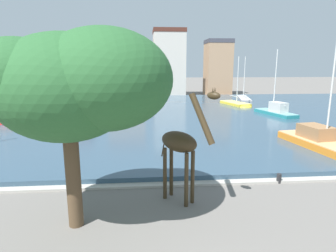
{
  "coord_description": "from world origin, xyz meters",
  "views": [
    {
      "loc": [
        -1.56,
        -4.76,
        5.94
      ],
      "look_at": [
        -0.04,
        12.98,
        2.2
      ],
      "focal_mm": 30.48,
      "sensor_mm": 36.0,
      "label": 1
    }
  ],
  "objects_px": {
    "giraffe_statue": "(182,145)",
    "sailboat_grey": "(243,99)",
    "mooring_bollard": "(279,178)",
    "shade_tree": "(74,84)",
    "sailboat_yellow": "(237,105)",
    "sailboat_green": "(44,99)",
    "sailboat_teal": "(273,112)",
    "sailboat_navy": "(63,104)",
    "sailboat_red": "(3,117)",
    "sailboat_orange": "(325,146)"
  },
  "relations": [
    {
      "from": "sailboat_navy",
      "to": "sailboat_orange",
      "type": "bearing_deg",
      "value": -46.63
    },
    {
      "from": "shade_tree",
      "to": "mooring_bollard",
      "type": "height_order",
      "value": "shade_tree"
    },
    {
      "from": "giraffe_statue",
      "to": "sailboat_navy",
      "type": "bearing_deg",
      "value": 113.18
    },
    {
      "from": "sailboat_orange",
      "to": "mooring_bollard",
      "type": "xyz_separation_m",
      "value": [
        -5.41,
        -4.48,
        -0.37
      ]
    },
    {
      "from": "sailboat_navy",
      "to": "sailboat_teal",
      "type": "bearing_deg",
      "value": -22.89
    },
    {
      "from": "sailboat_green",
      "to": "shade_tree",
      "type": "relative_size",
      "value": 0.89
    },
    {
      "from": "shade_tree",
      "to": "giraffe_statue",
      "type": "bearing_deg",
      "value": 23.09
    },
    {
      "from": "sailboat_teal",
      "to": "sailboat_green",
      "type": "bearing_deg",
      "value": 151.79
    },
    {
      "from": "sailboat_teal",
      "to": "mooring_bollard",
      "type": "bearing_deg",
      "value": -113.94
    },
    {
      "from": "mooring_bollard",
      "to": "sailboat_navy",
      "type": "bearing_deg",
      "value": 122.07
    },
    {
      "from": "sailboat_yellow",
      "to": "shade_tree",
      "type": "height_order",
      "value": "sailboat_yellow"
    },
    {
      "from": "sailboat_grey",
      "to": "sailboat_yellow",
      "type": "bearing_deg",
      "value": -114.76
    },
    {
      "from": "sailboat_teal",
      "to": "mooring_bollard",
      "type": "relative_size",
      "value": 15.67
    },
    {
      "from": "sailboat_teal",
      "to": "mooring_bollard",
      "type": "distance_m",
      "value": 20.54
    },
    {
      "from": "mooring_bollard",
      "to": "sailboat_orange",
      "type": "bearing_deg",
      "value": 39.63
    },
    {
      "from": "mooring_bollard",
      "to": "sailboat_yellow",
      "type": "bearing_deg",
      "value": 76.12
    },
    {
      "from": "sailboat_yellow",
      "to": "sailboat_red",
      "type": "height_order",
      "value": "sailboat_red"
    },
    {
      "from": "sailboat_yellow",
      "to": "shade_tree",
      "type": "xyz_separation_m",
      "value": [
        -15.96,
        -30.25,
        4.94
      ]
    },
    {
      "from": "sailboat_red",
      "to": "mooring_bollard",
      "type": "relative_size",
      "value": 16.35
    },
    {
      "from": "sailboat_yellow",
      "to": "sailboat_orange",
      "type": "relative_size",
      "value": 0.92
    },
    {
      "from": "sailboat_yellow",
      "to": "sailboat_navy",
      "type": "relative_size",
      "value": 0.76
    },
    {
      "from": "sailboat_teal",
      "to": "sailboat_navy",
      "type": "bearing_deg",
      "value": 157.11
    },
    {
      "from": "sailboat_navy",
      "to": "sailboat_green",
      "type": "relative_size",
      "value": 1.47
    },
    {
      "from": "giraffe_statue",
      "to": "sailboat_grey",
      "type": "height_order",
      "value": "sailboat_grey"
    },
    {
      "from": "giraffe_statue",
      "to": "sailboat_yellow",
      "type": "height_order",
      "value": "sailboat_yellow"
    },
    {
      "from": "sailboat_orange",
      "to": "shade_tree",
      "type": "height_order",
      "value": "sailboat_orange"
    },
    {
      "from": "sailboat_green",
      "to": "sailboat_teal",
      "type": "bearing_deg",
      "value": -28.21
    },
    {
      "from": "sailboat_red",
      "to": "sailboat_green",
      "type": "bearing_deg",
      "value": 94.55
    },
    {
      "from": "sailboat_green",
      "to": "sailboat_yellow",
      "type": "bearing_deg",
      "value": -16.44
    },
    {
      "from": "sailboat_navy",
      "to": "sailboat_teal",
      "type": "distance_m",
      "value": 29.67
    },
    {
      "from": "sailboat_yellow",
      "to": "sailboat_grey",
      "type": "relative_size",
      "value": 0.74
    },
    {
      "from": "shade_tree",
      "to": "mooring_bollard",
      "type": "bearing_deg",
      "value": 19.57
    },
    {
      "from": "giraffe_statue",
      "to": "shade_tree",
      "type": "distance_m",
      "value": 5.1
    },
    {
      "from": "sailboat_teal",
      "to": "sailboat_red",
      "type": "bearing_deg",
      "value": -179.29
    },
    {
      "from": "giraffe_statue",
      "to": "sailboat_teal",
      "type": "xyz_separation_m",
      "value": [
        13.66,
        20.39,
        -2.02
      ]
    },
    {
      "from": "giraffe_statue",
      "to": "mooring_bollard",
      "type": "relative_size",
      "value": 10.35
    },
    {
      "from": "giraffe_statue",
      "to": "sailboat_grey",
      "type": "bearing_deg",
      "value": 66.79
    },
    {
      "from": "sailboat_grey",
      "to": "mooring_bollard",
      "type": "distance_m",
      "value": 36.62
    },
    {
      "from": "sailboat_green",
      "to": "shade_tree",
      "type": "height_order",
      "value": "shade_tree"
    },
    {
      "from": "sailboat_green",
      "to": "sailboat_navy",
      "type": "bearing_deg",
      "value": -50.91
    },
    {
      "from": "shade_tree",
      "to": "sailboat_grey",
      "type": "bearing_deg",
      "value": 62.83
    },
    {
      "from": "giraffe_statue",
      "to": "mooring_bollard",
      "type": "height_order",
      "value": "giraffe_statue"
    },
    {
      "from": "sailboat_yellow",
      "to": "sailboat_orange",
      "type": "distance_m",
      "value": 22.51
    },
    {
      "from": "sailboat_orange",
      "to": "giraffe_statue",
      "type": "bearing_deg",
      "value": -150.42
    },
    {
      "from": "sailboat_orange",
      "to": "shade_tree",
      "type": "distance_m",
      "value": 17.3
    },
    {
      "from": "sailboat_grey",
      "to": "giraffe_statue",
      "type": "bearing_deg",
      "value": -113.21
    },
    {
      "from": "sailboat_green",
      "to": "sailboat_red",
      "type": "bearing_deg",
      "value": -85.45
    },
    {
      "from": "sailboat_yellow",
      "to": "shade_tree",
      "type": "distance_m",
      "value": 34.56
    },
    {
      "from": "sailboat_grey",
      "to": "sailboat_red",
      "type": "bearing_deg",
      "value": -152.82
    },
    {
      "from": "sailboat_yellow",
      "to": "sailboat_green",
      "type": "bearing_deg",
      "value": 163.56
    }
  ]
}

